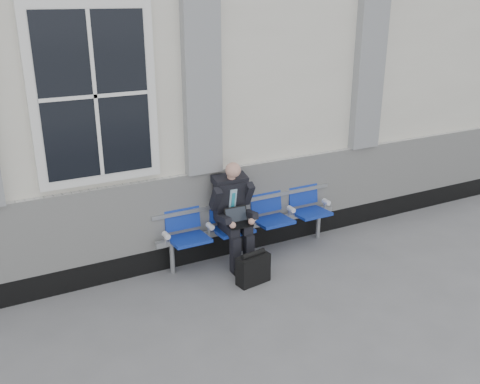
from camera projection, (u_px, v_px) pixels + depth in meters
ground at (116, 357)px, 5.11m from camera, size 70.00×70.00×0.00m
station_building at (31, 76)px, 7.21m from camera, size 14.40×4.40×4.49m
bench at (249, 215)px, 6.97m from camera, size 2.60×0.47×0.91m
businessman at (233, 209)px, 6.67m from camera, size 0.54×0.72×1.35m
briefcase at (253, 269)px, 6.37m from camera, size 0.43×0.23×0.42m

